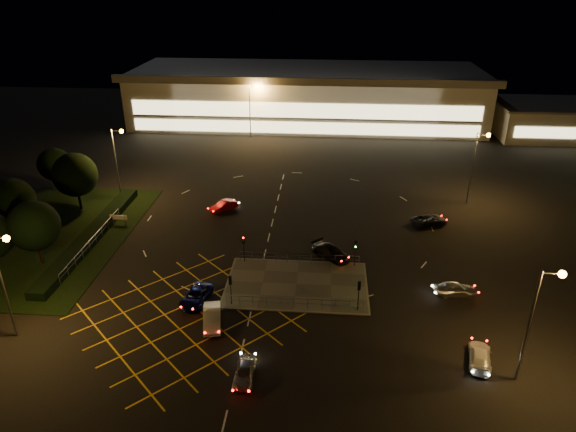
# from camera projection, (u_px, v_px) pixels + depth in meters

# --- Properties ---
(ground) EXTENTS (180.00, 180.00, 0.00)m
(ground) POSITION_uv_depth(u_px,v_px,m) (279.00, 274.00, 54.30)
(ground) COLOR black
(ground) RESTS_ON ground
(pedestrian_island) EXTENTS (14.00, 9.00, 0.12)m
(pedestrian_island) POSITION_uv_depth(u_px,v_px,m) (297.00, 284.00, 52.33)
(pedestrian_island) COLOR #4C4944
(pedestrian_island) RESTS_ON ground
(grass_verge) EXTENTS (18.00, 30.00, 0.08)m
(grass_verge) POSITION_uv_depth(u_px,v_px,m) (52.00, 237.00, 61.66)
(grass_verge) COLOR black
(grass_verge) RESTS_ON ground
(hedge) EXTENTS (2.00, 26.00, 1.00)m
(hedge) POSITION_uv_depth(u_px,v_px,m) (92.00, 235.00, 61.11)
(hedge) COLOR black
(hedge) RESTS_ON ground
(supermarket) EXTENTS (72.00, 26.50, 10.50)m
(supermarket) POSITION_uv_depth(u_px,v_px,m) (307.00, 95.00, 107.66)
(supermarket) COLOR beige
(supermarket) RESTS_ON ground
(retail_unit_a) EXTENTS (18.80, 14.80, 6.35)m
(retail_unit_a) POSITION_uv_depth(u_px,v_px,m) (544.00, 119.00, 98.13)
(retail_unit_a) COLOR beige
(retail_unit_a) RESTS_ON ground
(streetlight_sw) EXTENTS (1.78, 0.56, 10.03)m
(streetlight_sw) POSITION_uv_depth(u_px,v_px,m) (4.00, 272.00, 42.21)
(streetlight_sw) COLOR slate
(streetlight_sw) RESTS_ON ground
(streetlight_se) EXTENTS (1.78, 0.56, 10.03)m
(streetlight_se) POSITION_uv_depth(u_px,v_px,m) (539.00, 311.00, 37.43)
(streetlight_se) COLOR slate
(streetlight_se) RESTS_ON ground
(streetlight_nw) EXTENTS (1.78, 0.56, 10.03)m
(streetlight_nw) POSITION_uv_depth(u_px,v_px,m) (118.00, 154.00, 69.30)
(streetlight_nw) COLOR slate
(streetlight_nw) RESTS_ON ground
(streetlight_ne) EXTENTS (1.78, 0.56, 10.03)m
(streetlight_ne) POSITION_uv_depth(u_px,v_px,m) (477.00, 158.00, 67.69)
(streetlight_ne) COLOR slate
(streetlight_ne) RESTS_ON ground
(streetlight_far_left) EXTENTS (1.78, 0.56, 10.03)m
(streetlight_far_left) POSITION_uv_depth(u_px,v_px,m) (252.00, 104.00, 95.26)
(streetlight_far_left) COLOR slate
(streetlight_far_left) RESTS_ON ground
(streetlight_far_right) EXTENTS (1.78, 0.56, 10.03)m
(streetlight_far_right) POSITION_uv_depth(u_px,v_px,m) (469.00, 105.00, 94.22)
(streetlight_far_right) COLOR slate
(streetlight_far_right) RESTS_ON ground
(signal_sw) EXTENTS (0.28, 0.30, 3.15)m
(signal_sw) POSITION_uv_depth(u_px,v_px,m) (230.00, 284.00, 48.17)
(signal_sw) COLOR black
(signal_sw) RESTS_ON pedestrian_island
(signal_se) EXTENTS (0.28, 0.30, 3.15)m
(signal_se) POSITION_uv_depth(u_px,v_px,m) (359.00, 290.00, 47.32)
(signal_se) COLOR black
(signal_se) RESTS_ON pedestrian_island
(signal_nw) EXTENTS (0.28, 0.30, 3.15)m
(signal_nw) POSITION_uv_depth(u_px,v_px,m) (244.00, 243.00, 55.35)
(signal_nw) COLOR black
(signal_nw) RESTS_ON pedestrian_island
(signal_ne) EXTENTS (0.28, 0.30, 3.15)m
(signal_ne) POSITION_uv_depth(u_px,v_px,m) (355.00, 248.00, 54.50)
(signal_ne) COLOR black
(signal_ne) RESTS_ON pedestrian_island
(tree_b) EXTENTS (5.40, 5.40, 7.35)m
(tree_b) POSITION_uv_depth(u_px,v_px,m) (11.00, 201.00, 59.95)
(tree_b) COLOR black
(tree_b) RESTS_ON ground
(tree_c) EXTENTS (5.76, 5.76, 7.84)m
(tree_c) POSITION_uv_depth(u_px,v_px,m) (75.00, 175.00, 66.72)
(tree_c) COLOR black
(tree_c) RESTS_ON ground
(tree_d) EXTENTS (4.68, 4.68, 6.37)m
(tree_d) POSITION_uv_depth(u_px,v_px,m) (54.00, 165.00, 72.94)
(tree_d) COLOR black
(tree_d) RESTS_ON ground
(tree_e) EXTENTS (5.40, 5.40, 7.35)m
(tree_e) POSITION_uv_depth(u_px,v_px,m) (34.00, 226.00, 54.13)
(tree_e) COLOR black
(tree_e) RESTS_ON ground
(car_near_silver) EXTENTS (1.53, 3.66, 1.24)m
(car_near_silver) POSITION_uv_depth(u_px,v_px,m) (245.00, 372.00, 40.15)
(car_near_silver) COLOR silver
(car_near_silver) RESTS_ON ground
(car_queue_white) EXTENTS (2.35, 4.52, 1.42)m
(car_queue_white) POSITION_uv_depth(u_px,v_px,m) (212.00, 317.00, 46.28)
(car_queue_white) COLOR silver
(car_queue_white) RESTS_ON ground
(car_left_blue) EXTENTS (2.82, 4.78, 1.25)m
(car_left_blue) POSITION_uv_depth(u_px,v_px,m) (196.00, 296.00, 49.45)
(car_left_blue) COLOR #0B1043
(car_left_blue) RESTS_ON ground
(car_far_dkgrey) EXTENTS (4.83, 4.69, 1.39)m
(car_far_dkgrey) POSITION_uv_depth(u_px,v_px,m) (331.00, 252.00, 57.01)
(car_far_dkgrey) COLOR black
(car_far_dkgrey) RESTS_ON ground
(car_right_silver) EXTENTS (4.19, 1.92, 1.39)m
(car_right_silver) POSITION_uv_depth(u_px,v_px,m) (455.00, 289.00, 50.44)
(car_right_silver) COLOR #999BA0
(car_right_silver) RESTS_ON ground
(car_circ_red) EXTENTS (3.63, 3.74, 1.27)m
(car_circ_red) POSITION_uv_depth(u_px,v_px,m) (224.00, 206.00, 68.35)
(car_circ_red) COLOR maroon
(car_circ_red) RESTS_ON ground
(car_east_grey) EXTENTS (5.04, 3.60, 1.27)m
(car_east_grey) POSITION_uv_depth(u_px,v_px,m) (429.00, 220.00, 64.45)
(car_east_grey) COLOR black
(car_east_grey) RESTS_ON ground
(car_approach_white) EXTENTS (2.60, 4.50, 1.23)m
(car_approach_white) POSITION_uv_depth(u_px,v_px,m) (480.00, 356.00, 41.77)
(car_approach_white) COLOR silver
(car_approach_white) RESTS_ON ground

